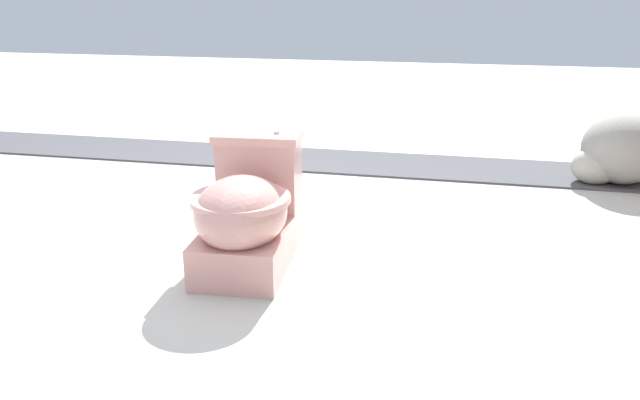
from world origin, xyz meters
TOP-DOWN VIEW (x-y plane):
  - ground_plane at (0.00, 0.00)m, footprint 14.00×14.00m
  - gravel_strip at (-1.36, 0.50)m, footprint 0.56×8.00m
  - toilet at (0.25, 0.17)m, footprint 0.65×0.41m
  - boulder_near at (-1.29, 1.93)m, footprint 0.56×0.49m
  - boulder_far at (-1.22, 1.79)m, footprint 0.32×0.35m

SIDE VIEW (x-z plane):
  - ground_plane at x=0.00m, z-range 0.00..0.00m
  - gravel_strip at x=-1.36m, z-range 0.00..0.01m
  - boulder_far at x=-1.22m, z-range 0.00..0.21m
  - boulder_near at x=-1.29m, z-range 0.00..0.40m
  - toilet at x=0.25m, z-range -0.04..0.48m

